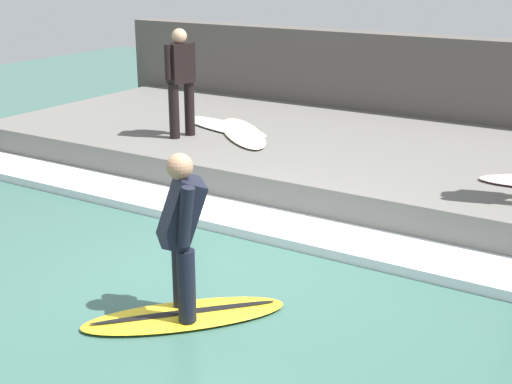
{
  "coord_description": "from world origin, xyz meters",
  "views": [
    {
      "loc": [
        -5.43,
        -3.85,
        3.13
      ],
      "look_at": [
        0.74,
        0.0,
        0.7
      ],
      "focal_mm": 50.0,
      "sensor_mm": 36.0,
      "label": 1
    }
  ],
  "objects_px": {
    "surfer_waiting_far": "(181,77)",
    "surfboard_spare": "(243,133)",
    "surfer_riding": "(182,227)",
    "surfboard_riding": "(185,315)",
    "surfboard_waiting_far": "(224,126)"
  },
  "relations": [
    {
      "from": "surfer_waiting_far",
      "to": "surfboard_spare",
      "type": "height_order",
      "value": "surfer_waiting_far"
    },
    {
      "from": "surfer_riding",
      "to": "surfboard_spare",
      "type": "height_order",
      "value": "surfer_riding"
    },
    {
      "from": "surfer_riding",
      "to": "surfer_waiting_far",
      "type": "height_order",
      "value": "surfer_waiting_far"
    },
    {
      "from": "surfboard_riding",
      "to": "surfer_riding",
      "type": "distance_m",
      "value": 0.86
    },
    {
      "from": "surfboard_waiting_far",
      "to": "surfer_riding",
      "type": "bearing_deg",
      "value": -149.39
    },
    {
      "from": "surfboard_riding",
      "to": "surfer_riding",
      "type": "relative_size",
      "value": 1.17
    },
    {
      "from": "surfer_riding",
      "to": "surfboard_waiting_far",
      "type": "relative_size",
      "value": 0.73
    },
    {
      "from": "surfer_riding",
      "to": "surfer_waiting_far",
      "type": "xyz_separation_m",
      "value": [
        3.88,
        2.99,
        0.51
      ]
    },
    {
      "from": "surfer_riding",
      "to": "surfer_waiting_far",
      "type": "distance_m",
      "value": 4.93
    },
    {
      "from": "surfer_waiting_far",
      "to": "surfboard_waiting_far",
      "type": "height_order",
      "value": "surfer_waiting_far"
    },
    {
      "from": "surfboard_spare",
      "to": "surfboard_riding",
      "type": "bearing_deg",
      "value": -153.02
    },
    {
      "from": "surfboard_spare",
      "to": "surfer_riding",
      "type": "bearing_deg",
      "value": -153.02
    },
    {
      "from": "surfboard_riding",
      "to": "surfboard_spare",
      "type": "distance_m",
      "value": 5.05
    },
    {
      "from": "surfer_riding",
      "to": "surfboard_waiting_far",
      "type": "height_order",
      "value": "surfer_riding"
    },
    {
      "from": "surfboard_riding",
      "to": "surfer_riding",
      "type": "xyz_separation_m",
      "value": [
        0.0,
        0.0,
        0.86
      ]
    }
  ]
}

